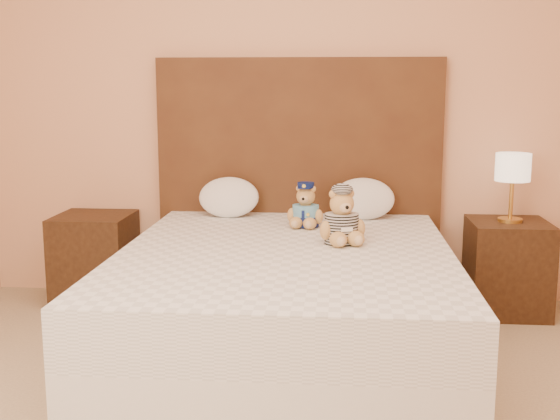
% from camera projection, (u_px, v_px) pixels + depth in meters
% --- Properties ---
extents(bed, '(1.60, 2.00, 0.55)m').
position_uv_depth(bed, '(286.00, 303.00, 3.46)').
color(bed, white).
rests_on(bed, ground).
extents(headboard, '(1.75, 0.08, 1.50)m').
position_uv_depth(headboard, '(298.00, 180.00, 4.36)').
color(headboard, '#4F2F17').
rests_on(headboard, ground).
extents(nightstand_left, '(0.45, 0.45, 0.55)m').
position_uv_depth(nightstand_left, '(95.00, 259.00, 4.35)').
color(nightstand_left, '#3D2613').
rests_on(nightstand_left, ground).
extents(nightstand_right, '(0.45, 0.45, 0.55)m').
position_uv_depth(nightstand_right, '(507.00, 267.00, 4.14)').
color(nightstand_right, '#3D2613').
rests_on(nightstand_right, ground).
extents(lamp, '(0.20, 0.20, 0.40)m').
position_uv_depth(lamp, '(513.00, 171.00, 4.04)').
color(lamp, gold).
rests_on(lamp, nightstand_right).
extents(teddy_police, '(0.25, 0.24, 0.25)m').
position_uv_depth(teddy_police, '(306.00, 205.00, 3.92)').
color(teddy_police, '#B78A47').
rests_on(teddy_police, bed).
extents(teddy_prisoner, '(0.32, 0.31, 0.28)m').
position_uv_depth(teddy_prisoner, '(342.00, 216.00, 3.51)').
color(teddy_prisoner, '#B78A47').
rests_on(teddy_prisoner, bed).
extents(pillow_left, '(0.36, 0.24, 0.26)m').
position_uv_depth(pillow_left, '(229.00, 195.00, 4.23)').
color(pillow_left, white).
rests_on(pillow_left, bed).
extents(pillow_right, '(0.37, 0.24, 0.26)m').
position_uv_depth(pillow_right, '(363.00, 197.00, 4.17)').
color(pillow_right, white).
rests_on(pillow_right, bed).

